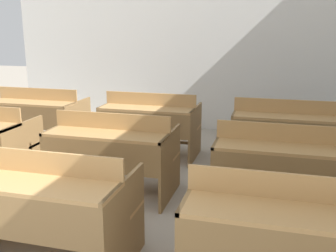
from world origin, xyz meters
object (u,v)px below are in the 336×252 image
(bench_front_center, at_px, (44,205))
(bench_third_center, at_px, (150,123))
(bench_second_right, at_px, (283,167))
(bench_second_center, at_px, (112,151))
(bench_third_left, at_px, (39,116))
(bench_third_right, at_px, (284,132))
(bench_front_right, at_px, (286,236))

(bench_front_center, bearing_deg, bench_third_center, 90.56)
(bench_third_center, bearing_deg, bench_second_right, -37.51)
(bench_second_center, xyz_separation_m, bench_third_left, (-1.72, 1.29, 0.00))
(bench_third_left, distance_m, bench_third_right, 3.48)
(bench_front_center, relative_size, bench_second_center, 1.00)
(bench_second_center, xyz_separation_m, bench_third_center, (-0.01, 1.32, 0.00))
(bench_front_right, bearing_deg, bench_third_left, 142.99)
(bench_front_right, distance_m, bench_second_right, 1.30)
(bench_third_left, relative_size, bench_third_center, 1.00)
(bench_third_right, bearing_deg, bench_front_center, -123.67)
(bench_second_right, xyz_separation_m, bench_third_center, (-1.73, 1.33, 0.00))
(bench_second_right, bearing_deg, bench_front_center, -142.61)
(bench_front_right, distance_m, bench_third_center, 3.15)
(bench_front_right, relative_size, bench_second_center, 1.00)
(bench_third_right, bearing_deg, bench_second_right, -91.32)
(bench_front_center, distance_m, bench_second_right, 2.15)
(bench_front_right, height_order, bench_third_center, same)
(bench_second_right, height_order, bench_third_right, same)
(bench_front_right, relative_size, bench_third_center, 1.00)
(bench_second_right, bearing_deg, bench_second_center, 179.67)
(bench_front_center, relative_size, bench_second_right, 1.00)
(bench_front_center, distance_m, bench_second_center, 1.31)
(bench_front_right, bearing_deg, bench_third_right, 89.42)
(bench_front_center, distance_m, bench_third_left, 3.13)
(bench_front_center, height_order, bench_third_center, same)
(bench_second_center, height_order, bench_second_right, same)
(bench_front_right, relative_size, bench_third_left, 1.00)
(bench_front_right, xyz_separation_m, bench_second_center, (-1.73, 1.31, 0.00))
(bench_second_center, xyz_separation_m, bench_second_right, (1.73, -0.01, 0.00))
(bench_front_center, height_order, bench_third_left, same)
(bench_second_right, xyz_separation_m, bench_third_left, (-3.45, 1.30, 0.00))
(bench_second_center, bearing_deg, bench_third_left, 143.09)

